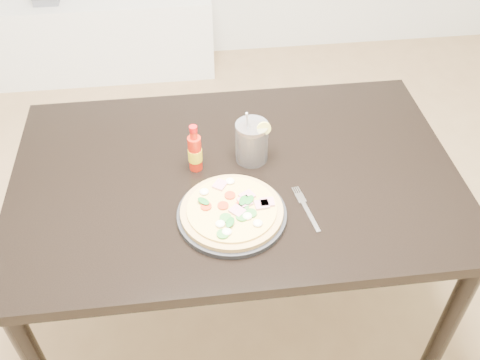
{
  "coord_description": "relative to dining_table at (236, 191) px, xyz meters",
  "views": [
    {
      "loc": [
        -0.29,
        -1.04,
        1.89
      ],
      "look_at": [
        -0.16,
        0.07,
        0.83
      ],
      "focal_mm": 40.0,
      "sensor_mm": 36.0,
      "label": 1
    }
  ],
  "objects": [
    {
      "name": "floor",
      "position": [
        0.16,
        -0.19,
        -0.67
      ],
      "size": [
        4.5,
        4.5,
        0.0
      ],
      "primitive_type": "plane",
      "color": "#9E7A51",
      "rests_on": "ground"
    },
    {
      "name": "cola_cup",
      "position": [
        0.06,
        0.06,
        0.15
      ],
      "size": [
        0.11,
        0.1,
        0.19
      ],
      "rotation": [
        0.0,
        0.0,
        -0.07
      ],
      "color": "black",
      "rests_on": "dining_table"
    },
    {
      "name": "hot_sauce_bottle",
      "position": [
        -0.12,
        0.04,
        0.15
      ],
      "size": [
        0.05,
        0.05,
        0.17
      ],
      "rotation": [
        0.0,
        0.0,
        0.38
      ],
      "color": "red",
      "rests_on": "dining_table"
    },
    {
      "name": "fork",
      "position": [
        0.19,
        -0.18,
        0.09
      ],
      "size": [
        0.05,
        0.19,
        0.0
      ],
      "rotation": [
        0.0,
        0.0,
        0.17
      ],
      "color": "silver",
      "rests_on": "dining_table"
    },
    {
      "name": "plate",
      "position": [
        -0.03,
        -0.19,
        0.09
      ],
      "size": [
        0.32,
        0.32,
        0.02
      ],
      "primitive_type": "cylinder",
      "color": "black",
      "rests_on": "dining_table"
    },
    {
      "name": "media_console",
      "position": [
        -0.64,
        1.88,
        -0.42
      ],
      "size": [
        1.4,
        0.34,
        0.5
      ],
      "primitive_type": "cube",
      "color": "white",
      "rests_on": "ground"
    },
    {
      "name": "dining_table",
      "position": [
        0.0,
        0.0,
        0.0
      ],
      "size": [
        1.4,
        0.9,
        0.75
      ],
      "color": "black",
      "rests_on": "ground"
    },
    {
      "name": "pizza",
      "position": [
        -0.03,
        -0.19,
        0.11
      ],
      "size": [
        0.29,
        0.29,
        0.03
      ],
      "color": "tan",
      "rests_on": "plate"
    }
  ]
}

